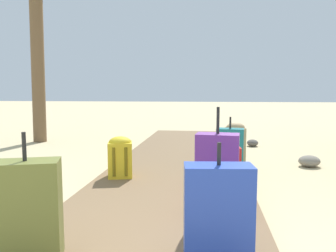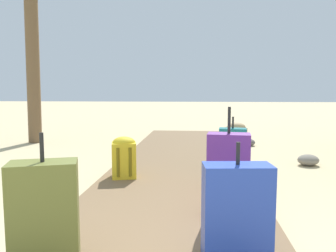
{
  "view_description": "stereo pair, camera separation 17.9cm",
  "coord_description": "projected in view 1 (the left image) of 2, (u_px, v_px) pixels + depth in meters",
  "views": [
    {
      "loc": [
        0.43,
        -1.15,
        1.1
      ],
      "look_at": [
        -0.22,
        3.99,
        0.55
      ],
      "focal_mm": 34.92,
      "sensor_mm": 36.0,
      "label": 1
    },
    {
      "loc": [
        0.26,
        -1.17,
        1.1
      ],
      "look_at": [
        -0.22,
        3.99,
        0.55
      ],
      "focal_mm": 34.92,
      "sensor_mm": 36.0,
      "label": 2
    }
  ],
  "objects": [
    {
      "name": "suitcase_purple",
      "position": [
        217.0,
        176.0,
        2.6
      ],
      "size": [
        0.35,
        0.23,
        0.9
      ],
      "color": "#6B2D84",
      "rests_on": "boardwalk"
    },
    {
      "name": "backpack_yellow",
      "position": [
        120.0,
        156.0,
        3.89
      ],
      "size": [
        0.33,
        0.32,
        0.49
      ],
      "color": "gold",
      "rests_on": "boardwalk"
    },
    {
      "name": "ground_plane",
      "position": [
        174.0,
        178.0,
        4.17
      ],
      "size": [
        60.0,
        60.0,
        0.0
      ],
      "primitive_type": "plane",
      "color": "#CCB789"
    },
    {
      "name": "boardwalk",
      "position": [
        179.0,
        163.0,
        4.88
      ],
      "size": [
        1.79,
        7.26,
        0.08
      ],
      "primitive_type": "cube",
      "color": "brown",
      "rests_on": "ground"
    },
    {
      "name": "backpack_tan",
      "position": [
        235.0,
        142.0,
        4.69
      ],
      "size": [
        0.29,
        0.24,
        0.58
      ],
      "color": "tan",
      "rests_on": "boardwalk"
    },
    {
      "name": "suitcase_teal",
      "position": [
        230.0,
        150.0,
        4.11
      ],
      "size": [
        0.36,
        0.23,
        0.71
      ],
      "color": "#197A7F",
      "rests_on": "boardwalk"
    },
    {
      "name": "rock_right_far",
      "position": [
        253.0,
        143.0,
        6.57
      ],
      "size": [
        0.28,
        0.31,
        0.13
      ],
      "primitive_type": "ellipsoid",
      "rotation": [
        0.0,
        0.0,
        1.31
      ],
      "color": "#5B5651",
      "rests_on": "ground"
    },
    {
      "name": "suitcase_olive",
      "position": [
        27.0,
        211.0,
        1.96
      ],
      "size": [
        0.43,
        0.32,
        0.79
      ],
      "color": "olive",
      "rests_on": "boardwalk"
    },
    {
      "name": "rock_right_mid",
      "position": [
        309.0,
        161.0,
        4.79
      ],
      "size": [
        0.42,
        0.41,
        0.16
      ],
      "primitive_type": "ellipsoid",
      "rotation": [
        0.0,
        0.0,
        0.53
      ],
      "color": "gray",
      "rests_on": "ground"
    },
    {
      "name": "backpack_red",
      "position": [
        227.0,
        165.0,
        3.31
      ],
      "size": [
        0.28,
        0.23,
        0.53
      ],
      "color": "red",
      "rests_on": "boardwalk"
    },
    {
      "name": "suitcase_blue",
      "position": [
        218.0,
        214.0,
        1.95
      ],
      "size": [
        0.42,
        0.24,
        0.73
      ],
      "color": "#2847B7",
      "rests_on": "boardwalk"
    }
  ]
}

